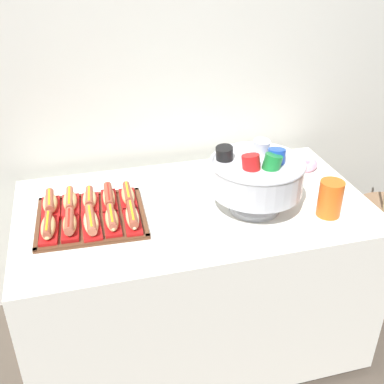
# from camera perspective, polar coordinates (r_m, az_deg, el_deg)

# --- Properties ---
(ground_plane) EXTENTS (10.00, 10.00, 0.00)m
(ground_plane) POSITION_cam_1_polar(r_m,az_deg,el_deg) (2.37, 0.22, -17.27)
(ground_plane) COLOR #4C4238
(back_wall) EXTENTS (6.00, 0.10, 2.60)m
(back_wall) POSITION_cam_1_polar(r_m,az_deg,el_deg) (2.17, -3.53, 18.23)
(back_wall) COLOR beige
(back_wall) RESTS_ON ground_plane
(buffet_table) EXTENTS (1.40, 0.78, 0.75)m
(buffet_table) POSITION_cam_1_polar(r_m,az_deg,el_deg) (2.10, 0.24, -9.89)
(buffet_table) COLOR white
(buffet_table) RESTS_ON ground_plane
(floor_vase) EXTENTS (0.50, 0.50, 0.99)m
(floor_vase) POSITION_cam_1_polar(r_m,az_deg,el_deg) (2.66, 21.88, -6.71)
(floor_vase) COLOR brown
(floor_vase) RESTS_ON ground_plane
(serving_tray) EXTENTS (0.42, 0.38, 0.01)m
(serving_tray) POSITION_cam_1_polar(r_m,az_deg,el_deg) (1.84, -12.08, -3.06)
(serving_tray) COLOR #56331E
(serving_tray) RESTS_ON buffet_table
(hot_dog_0) EXTENTS (0.07, 0.17, 0.06)m
(hot_dog_0) POSITION_cam_1_polar(r_m,az_deg,el_deg) (1.77, -16.95, -4.15)
(hot_dog_0) COLOR #B21414
(hot_dog_0) RESTS_ON serving_tray
(hot_dog_1) EXTENTS (0.07, 0.16, 0.06)m
(hot_dog_1) POSITION_cam_1_polar(r_m,az_deg,el_deg) (1.76, -14.54, -3.84)
(hot_dog_1) COLOR #B21414
(hot_dog_1) RESTS_ON serving_tray
(hot_dog_2) EXTENTS (0.07, 0.18, 0.06)m
(hot_dog_2) POSITION_cam_1_polar(r_m,az_deg,el_deg) (1.75, -12.09, -3.65)
(hot_dog_2) COLOR #B21414
(hot_dog_2) RESTS_ON serving_tray
(hot_dog_3) EXTENTS (0.06, 0.17, 0.06)m
(hot_dog_3) POSITION_cam_1_polar(r_m,az_deg,el_deg) (1.75, -9.66, -3.35)
(hot_dog_3) COLOR #B21414
(hot_dog_3) RESTS_ON serving_tray
(hot_dog_4) EXTENTS (0.07, 0.18, 0.06)m
(hot_dog_4) POSITION_cam_1_polar(r_m,az_deg,el_deg) (1.76, -7.22, -3.06)
(hot_dog_4) COLOR #B21414
(hot_dog_4) RESTS_ON serving_tray
(hot_dog_5) EXTENTS (0.07, 0.16, 0.06)m
(hot_dog_5) POSITION_cam_1_polar(r_m,az_deg,el_deg) (1.90, -16.75, -1.39)
(hot_dog_5) COLOR #B21414
(hot_dog_5) RESTS_ON serving_tray
(hot_dog_6) EXTENTS (0.07, 0.17, 0.06)m
(hot_dog_6) POSITION_cam_1_polar(r_m,az_deg,el_deg) (1.90, -14.51, -1.17)
(hot_dog_6) COLOR red
(hot_dog_6) RESTS_ON serving_tray
(hot_dog_7) EXTENTS (0.08, 0.16, 0.06)m
(hot_dog_7) POSITION_cam_1_polar(r_m,az_deg,el_deg) (1.90, -12.25, -0.96)
(hot_dog_7) COLOR red
(hot_dog_7) RESTS_ON serving_tray
(hot_dog_8) EXTENTS (0.07, 0.18, 0.06)m
(hot_dog_8) POSITION_cam_1_polar(r_m,az_deg,el_deg) (1.89, -10.00, -0.71)
(hot_dog_8) COLOR #B21414
(hot_dog_8) RESTS_ON serving_tray
(hot_dog_9) EXTENTS (0.07, 0.17, 0.06)m
(hot_dog_9) POSITION_cam_1_polar(r_m,az_deg,el_deg) (1.90, -7.74, -0.49)
(hot_dog_9) COLOR #B21414
(hot_dog_9) RESTS_ON serving_tray
(punch_bowl) EXTENTS (0.36, 0.36, 0.26)m
(punch_bowl) POSITION_cam_1_polar(r_m,az_deg,el_deg) (1.81, 7.79, 2.08)
(punch_bowl) COLOR silver
(punch_bowl) RESTS_ON buffet_table
(cup_stack) EXTENTS (0.09, 0.09, 0.14)m
(cup_stack) POSITION_cam_1_polar(r_m,az_deg,el_deg) (1.87, 16.35, -0.77)
(cup_stack) COLOR #EA5B19
(cup_stack) RESTS_ON buffet_table
(donut) EXTENTS (0.14, 0.14, 0.04)m
(donut) POSITION_cam_1_polar(r_m,az_deg,el_deg) (2.23, 13.12, 3.39)
(donut) COLOR pink
(donut) RESTS_ON buffet_table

